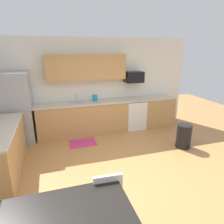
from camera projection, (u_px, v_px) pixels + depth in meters
ground_plane at (127, 175)px, 3.94m from camera, size 12.00×12.00×0.00m
wall_back at (96, 85)px, 5.96m from camera, size 5.80×0.10×2.70m
cabinet_run_back at (83, 119)px, 5.78m from camera, size 2.56×0.60×0.90m
cabinet_run_back_right at (156, 112)px, 6.44m from camera, size 0.99×0.60×0.90m
cabinet_run_left at (3, 152)px, 3.89m from camera, size 0.60×2.00×0.90m
countertop_back at (99, 102)px, 5.77m from camera, size 4.80×0.64×0.04m
upper_cabinets_back at (86, 67)px, 5.51m from camera, size 2.20×0.34×0.70m
refrigerator at (16, 109)px, 5.08m from camera, size 0.76×0.70×1.85m
oven_range at (134, 114)px, 6.22m from camera, size 0.60×0.60×0.91m
microwave at (134, 77)px, 5.97m from camera, size 0.54×0.36×0.32m
sink_basin at (77, 105)px, 5.60m from camera, size 0.48×0.40×0.14m
sink_faucet at (76, 98)px, 5.72m from camera, size 0.02×0.02×0.24m
dining_table at (66, 222)px, 2.02m from camera, size 1.40×0.90×0.76m
chair_near_table at (110, 204)px, 2.51m from camera, size 0.42×0.42×0.85m
trash_bin at (184, 136)px, 4.98m from camera, size 0.36×0.36×0.60m
floor_mat at (83, 143)px, 5.27m from camera, size 0.70×0.50×0.01m
kettle at (95, 98)px, 5.75m from camera, size 0.14×0.14×0.20m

